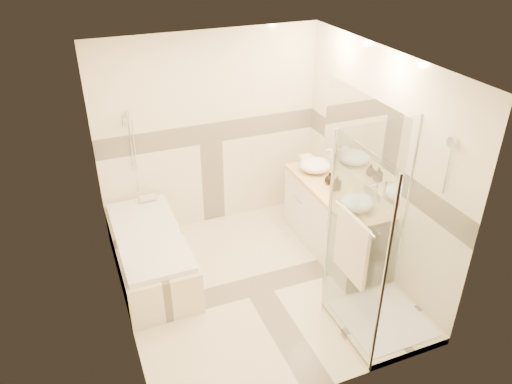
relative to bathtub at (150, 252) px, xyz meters
name	(u,v)px	position (x,y,z in m)	size (l,w,h in m)	color
room	(261,186)	(1.08, -0.64, 0.95)	(2.82, 3.02, 2.52)	beige
bathtub	(150,252)	(0.00, 0.00, 0.00)	(0.75, 1.70, 0.56)	#F3E6C2
vanity	(334,219)	(2.15, -0.35, 0.12)	(0.58, 1.62, 0.85)	white
shower_enclosure	(374,285)	(1.86, -1.62, 0.20)	(0.96, 0.93, 2.04)	#F3E6C2
vessel_sink_near	(315,165)	(2.13, 0.15, 0.62)	(0.39, 0.39, 0.16)	white
vessel_sink_far	(357,203)	(2.13, -0.82, 0.62)	(0.37, 0.37, 0.15)	white
faucet_near	(331,156)	(2.35, 0.15, 0.70)	(0.11, 0.03, 0.27)	silver
faucet_far	(375,193)	(2.35, -0.82, 0.70)	(0.11, 0.03, 0.26)	silver
amenity_bottle_a	(336,183)	(2.13, -0.37, 0.63)	(0.08, 0.08, 0.18)	black
amenity_bottle_b	(329,178)	(2.13, -0.21, 0.62)	(0.11, 0.11, 0.14)	black
folded_towels	(308,162)	(2.13, 0.33, 0.59)	(0.17, 0.28, 0.09)	white
rolled_towel	(148,198)	(0.14, 0.68, 0.30)	(0.09, 0.09, 0.20)	white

